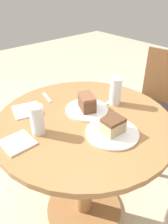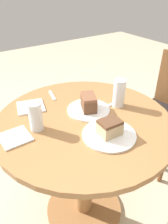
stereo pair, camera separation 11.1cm
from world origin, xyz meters
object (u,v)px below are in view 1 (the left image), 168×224
at_px(cake_slice_near, 87,102).
at_px(glass_lemonade, 116,93).
at_px(plate_far, 112,133).
at_px(cake_slice_far, 113,125).
at_px(glass_water, 37,121).
at_px(chair, 155,105).
at_px(plate_near, 87,109).

height_order(cake_slice_near, glass_lemonade, glass_lemonade).
relative_size(plate_far, cake_slice_far, 2.38).
bearing_deg(glass_water, plate_far, 47.28).
height_order(cake_slice_near, cake_slice_far, cake_slice_near).
distance_m(cake_slice_far, glass_lemonade, 0.28).
bearing_deg(chair, glass_lemonade, -92.46).
bearing_deg(chair, glass_water, -98.63).
bearing_deg(cake_slice_far, plate_near, 168.30).
bearing_deg(glass_lemonade, plate_far, -50.16).
relative_size(chair, cake_slice_far, 8.53).
xyz_separation_m(chair, plate_far, (0.27, -0.86, 0.31)).
height_order(chair, cake_slice_near, chair).
bearing_deg(plate_far, chair, 107.58).
distance_m(plate_far, cake_slice_near, 0.24).
bearing_deg(chair, cake_slice_near, -97.81).
xyz_separation_m(cake_slice_near, cake_slice_far, (0.23, -0.05, -0.00)).
xyz_separation_m(plate_near, plate_far, (0.23, -0.05, 0.00)).
bearing_deg(cake_slice_far, cake_slice_near, 168.30).
height_order(plate_far, cake_slice_near, cake_slice_near).
height_order(chair, glass_water, glass_water).
bearing_deg(glass_water, cake_slice_far, 47.28).
height_order(chair, plate_near, chair).
bearing_deg(plate_far, plate_near, 168.30).
bearing_deg(glass_water, chair, 91.96).
bearing_deg(plate_near, glass_lemonade, 72.67).
relative_size(plate_near, cake_slice_near, 1.73).
relative_size(cake_slice_far, glass_water, 0.73).
distance_m(chair, plate_near, 0.87).
height_order(glass_lemonade, glass_water, glass_lemonade).
relative_size(plate_far, glass_water, 1.74).
relative_size(cake_slice_near, cake_slice_far, 1.29).
bearing_deg(plate_near, cake_slice_far, -11.70).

